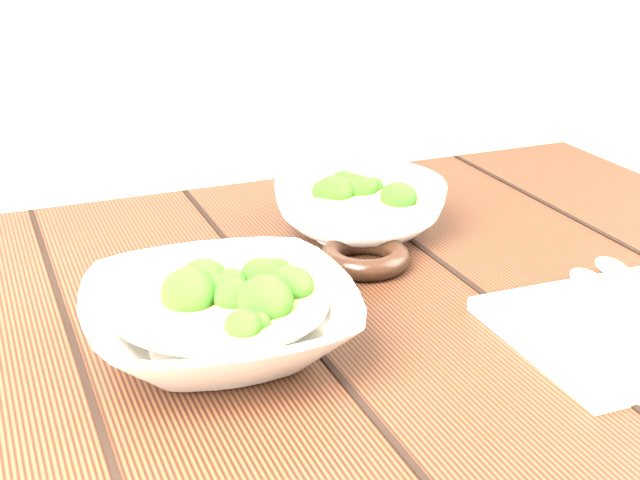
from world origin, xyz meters
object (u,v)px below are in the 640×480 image
soup_bowl_front (220,317)px  soup_bowl_back (360,206)px  trivet (365,257)px  table (308,415)px  napkin (637,327)px

soup_bowl_front → soup_bowl_back: soup_bowl_back is taller
trivet → table: bearing=-142.4°
table → soup_bowl_back: size_ratio=5.05×
soup_bowl_back → soup_bowl_front: bearing=-138.0°
table → trivet: size_ratio=12.27×
table → trivet: bearing=37.6°
table → napkin: napkin is taller
soup_bowl_front → trivet: bearing=30.8°
soup_bowl_back → trivet: size_ratio=2.43×
napkin → table: bearing=150.4°
table → soup_bowl_front: size_ratio=4.57×
soup_bowl_back → napkin: (0.13, -0.33, -0.03)m
soup_bowl_front → soup_bowl_back: 0.31m
soup_bowl_back → napkin: size_ratio=0.98×
soup_bowl_front → napkin: bearing=-17.8°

